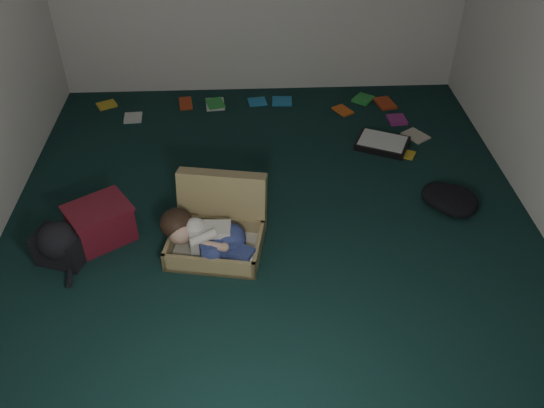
{
  "coord_description": "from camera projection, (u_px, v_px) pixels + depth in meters",
  "views": [
    {
      "loc": [
        -0.15,
        -3.26,
        2.83
      ],
      "look_at": [
        0.0,
        -0.15,
        0.35
      ],
      "focal_mm": 38.0,
      "sensor_mm": 36.0,
      "label": 1
    }
  ],
  "objects": [
    {
      "name": "floor",
      "position": [
        271.0,
        228.0,
        4.31
      ],
      "size": [
        4.5,
        4.5,
        0.0
      ],
      "primitive_type": "plane",
      "color": "black",
      "rests_on": "ground"
    },
    {
      "name": "wall_front",
      "position": [
        305.0,
        390.0,
        1.75
      ],
      "size": [
        4.5,
        0.0,
        4.5
      ],
      "primitive_type": "plane",
      "rotation": [
        -1.57,
        0.0,
        0.0
      ],
      "color": "silver",
      "rests_on": "ground"
    },
    {
      "name": "suitcase",
      "position": [
        218.0,
        226.0,
        4.11
      ],
      "size": [
        0.75,
        0.73,
        0.47
      ],
      "rotation": [
        0.0,
        0.0,
        -0.18
      ],
      "color": "#9E8957",
      "rests_on": "floor"
    },
    {
      "name": "person",
      "position": [
        207.0,
        236.0,
        3.97
      ],
      "size": [
        0.68,
        0.42,
        0.29
      ],
      "rotation": [
        0.0,
        0.0,
        -0.18
      ],
      "color": "silver",
      "rests_on": "suitcase"
    },
    {
      "name": "maroon_bin",
      "position": [
        100.0,
        223.0,
        4.13
      ],
      "size": [
        0.54,
        0.52,
        0.3
      ],
      "rotation": [
        0.0,
        0.0,
        0.59
      ],
      "color": "maroon",
      "rests_on": "floor"
    },
    {
      "name": "backpack",
      "position": [
        61.0,
        246.0,
        3.98
      ],
      "size": [
        0.5,
        0.45,
        0.25
      ],
      "primitive_type": null,
      "rotation": [
        0.0,
        0.0,
        -0.33
      ],
      "color": "black",
      "rests_on": "floor"
    },
    {
      "name": "clothing_pile",
      "position": [
        460.0,
        199.0,
        4.48
      ],
      "size": [
        0.48,
        0.42,
        0.13
      ],
      "primitive_type": null,
      "rotation": [
        0.0,
        0.0,
        -0.22
      ],
      "color": "black",
      "rests_on": "floor"
    },
    {
      "name": "paper_tray",
      "position": [
        382.0,
        143.0,
        5.18
      ],
      "size": [
        0.55,
        0.49,
        0.06
      ],
      "rotation": [
        0.0,
        0.0,
        -0.43
      ],
      "color": "black",
      "rests_on": "floor"
    },
    {
      "name": "book_scatter",
      "position": [
        289.0,
        112.0,
        5.66
      ],
      "size": [
        3.16,
        1.26,
        0.02
      ],
      "color": "gold",
      "rests_on": "floor"
    }
  ]
}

